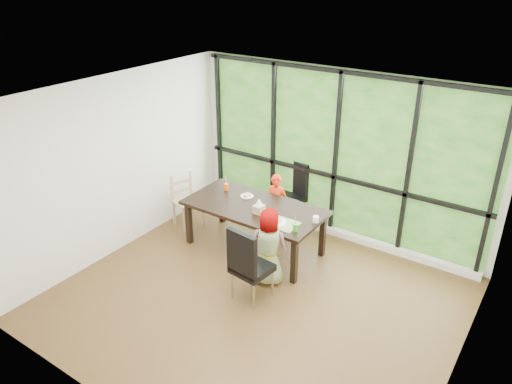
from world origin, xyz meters
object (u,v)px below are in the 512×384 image
child_older (268,246)px  plate_near (277,222)px  orange_cup (226,187)px  dining_table (254,228)px  chair_window_leather (289,194)px  white_mug (316,219)px  plate_far (247,196)px  child_toddler (276,204)px  tissue_box (259,209)px  chair_interior_leather (252,263)px  chair_end_beech (188,201)px  green_cup (295,228)px

child_older → plate_near: 0.39m
orange_cup → plate_near: bearing=-20.4°
dining_table → chair_window_leather: 1.03m
child_older → white_mug: child_older is taller
plate_far → plate_near: 0.96m
plate_near → white_mug: bearing=37.4°
child_toddler → white_mug: 1.18m
child_older → plate_far: 1.22m
child_older → orange_cup: bearing=-51.1°
orange_cup → tissue_box: 0.95m
child_older → white_mug: (0.37, 0.67, 0.23)m
child_older → tissue_box: 0.67m
plate_far → orange_cup: size_ratio=1.89×
chair_interior_leather → chair_end_beech: 2.27m
chair_window_leather → child_toddler: bearing=-74.8°
dining_table → chair_end_beech: size_ratio=2.36×
plate_near → dining_table: bearing=155.9°
green_cup → child_older: bearing=-133.1°
dining_table → child_toddler: 0.65m
chair_end_beech → plate_far: chair_end_beech is taller
child_older → chair_window_leather: bearing=-88.6°
chair_end_beech → plate_near: 1.96m
dining_table → green_cup: 1.03m
plate_near → child_toddler: bearing=122.6°
plate_near → orange_cup: size_ratio=2.42×
chair_interior_leather → orange_cup: chair_interior_leather is taller
orange_cup → chair_interior_leather: bearing=-42.4°
dining_table → green_cup: size_ratio=18.92×
chair_window_leather → green_cup: 1.62m
child_older → plate_far: size_ratio=5.46×
child_toddler → green_cup: child_toddler is taller
green_cup → tissue_box: 0.72m
child_toddler → white_mug: bearing=-38.8°
chair_window_leather → orange_cup: chair_window_leather is taller
chair_window_leather → tissue_box: size_ratio=7.44×
dining_table → plate_far: bearing=143.5°
chair_window_leather → green_cup: chair_window_leather is taller
plate_near → white_mug: white_mug is taller
chair_interior_leather → green_cup: (0.22, 0.72, 0.27)m
chair_end_beech → orange_cup: chair_end_beech is taller
plate_far → green_cup: green_cup is taller
chair_end_beech → child_toddler: child_toddler is taller
chair_window_leather → chair_interior_leather: 2.16m
chair_window_leather → plate_near: (0.56, -1.27, 0.22)m
dining_table → chair_end_beech: chair_end_beech is taller
tissue_box → child_older: bearing=-45.0°
chair_window_leather → white_mug: chair_window_leather is taller
child_toddler → plate_near: 1.08m
white_mug → tissue_box: tissue_box is taller
chair_end_beech → plate_near: chair_end_beech is taller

